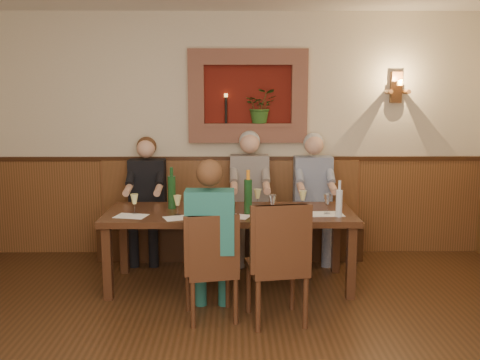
# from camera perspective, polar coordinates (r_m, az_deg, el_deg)

# --- Properties ---
(room_shell) EXTENTS (6.04, 6.04, 2.82)m
(room_shell) POSITION_cam_1_polar(r_m,az_deg,el_deg) (3.24, -1.44, 9.19)
(room_shell) COLOR beige
(room_shell) RESTS_ON ground
(wainscoting) EXTENTS (6.02, 6.02, 1.15)m
(wainscoting) POSITION_cam_1_polar(r_m,az_deg,el_deg) (3.49, -1.35, -12.68)
(wainscoting) COLOR #573818
(wainscoting) RESTS_ON ground
(wall_niche) EXTENTS (1.36, 0.30, 1.06)m
(wall_niche) POSITION_cam_1_polar(r_m,az_deg,el_deg) (6.19, 1.22, 8.52)
(wall_niche) COLOR #5E150D
(wall_niche) RESTS_ON ground
(wall_sconce) EXTENTS (0.25, 0.20, 0.35)m
(wall_sconce) POSITION_cam_1_polar(r_m,az_deg,el_deg) (6.44, 16.36, 9.40)
(wall_sconce) COLOR #573818
(wall_sconce) RESTS_ON ground
(dining_table) EXTENTS (2.40, 0.90, 0.75)m
(dining_table) POSITION_cam_1_polar(r_m,az_deg,el_deg) (5.23, -1.09, -4.15)
(dining_table) COLOR #382110
(dining_table) RESTS_ON ground
(bench) EXTENTS (3.00, 0.45, 1.11)m
(bench) POSITION_cam_1_polar(r_m,az_deg,el_deg) (6.23, -1.01, -5.22)
(bench) COLOR #381E0F
(bench) RESTS_ON ground
(chair_near_left) EXTENTS (0.49, 0.49, 0.93)m
(chair_near_left) POSITION_cam_1_polar(r_m,az_deg,el_deg) (4.59, -3.08, -11.39)
(chair_near_left) COLOR #382110
(chair_near_left) RESTS_ON ground
(chair_near_right) EXTENTS (0.53, 0.53, 1.03)m
(chair_near_right) POSITION_cam_1_polar(r_m,az_deg,el_deg) (4.53, 3.95, -11.31)
(chair_near_right) COLOR #382110
(chair_near_right) RESTS_ON ground
(person_bench_left) EXTENTS (0.41, 0.50, 1.40)m
(person_bench_left) POSITION_cam_1_polar(r_m,az_deg,el_deg) (6.15, -9.91, -3.16)
(person_bench_left) COLOR black
(person_bench_left) RESTS_ON ground
(person_bench_mid) EXTENTS (0.44, 0.54, 1.47)m
(person_bench_mid) POSITION_cam_1_polar(r_m,az_deg,el_deg) (6.07, 1.03, -2.90)
(person_bench_mid) COLOR #635C5A
(person_bench_mid) RESTS_ON ground
(person_bench_right) EXTENTS (0.43, 0.53, 1.44)m
(person_bench_right) POSITION_cam_1_polar(r_m,az_deg,el_deg) (6.13, 7.84, -2.95)
(person_bench_right) COLOR navy
(person_bench_right) RESTS_ON ground
(person_chair_front) EXTENTS (0.40, 0.49, 1.37)m
(person_chair_front) POSITION_cam_1_polar(r_m,az_deg,el_deg) (4.52, -3.15, -7.83)
(person_chair_front) COLOR navy
(person_chair_front) RESTS_ON ground
(spittoon_bucket) EXTENTS (0.26, 0.26, 0.23)m
(spittoon_bucket) POSITION_cam_1_polar(r_m,az_deg,el_deg) (5.04, -1.88, -2.45)
(spittoon_bucket) COLOR red
(spittoon_bucket) RESTS_ON dining_table
(wine_bottle_green_a) EXTENTS (0.09, 0.09, 0.42)m
(wine_bottle_green_a) POSITION_cam_1_polar(r_m,az_deg,el_deg) (5.08, 0.87, -1.68)
(wine_bottle_green_a) COLOR #19471E
(wine_bottle_green_a) RESTS_ON dining_table
(wine_bottle_green_b) EXTENTS (0.09, 0.09, 0.42)m
(wine_bottle_green_b) POSITION_cam_1_polar(r_m,az_deg,el_deg) (5.35, -7.29, -1.21)
(wine_bottle_green_b) COLOR #19471E
(wine_bottle_green_b) RESTS_ON dining_table
(water_bottle) EXTENTS (0.07, 0.07, 0.34)m
(water_bottle) POSITION_cam_1_polar(r_m,az_deg,el_deg) (5.05, 10.53, -2.35)
(water_bottle) COLOR silver
(water_bottle) RESTS_ON dining_table
(tasting_sheet_a) EXTENTS (0.33, 0.26, 0.00)m
(tasting_sheet_a) POSITION_cam_1_polar(r_m,az_deg,el_deg) (5.11, -11.53, -3.78)
(tasting_sheet_a) COLOR white
(tasting_sheet_a) RESTS_ON dining_table
(tasting_sheet_b) EXTENTS (0.32, 0.28, 0.00)m
(tasting_sheet_b) POSITION_cam_1_polar(r_m,az_deg,el_deg) (5.00, -0.51, -3.88)
(tasting_sheet_b) COLOR white
(tasting_sheet_b) RESTS_ON dining_table
(tasting_sheet_c) EXTENTS (0.33, 0.24, 0.00)m
(tasting_sheet_c) POSITION_cam_1_polar(r_m,az_deg,el_deg) (5.16, 9.16, -3.60)
(tasting_sheet_c) COLOR white
(tasting_sheet_c) RESTS_ON dining_table
(tasting_sheet_d) EXTENTS (0.32, 0.28, 0.00)m
(tasting_sheet_d) POSITION_cam_1_polar(r_m,az_deg,el_deg) (4.97, -6.52, -4.03)
(tasting_sheet_d) COLOR white
(tasting_sheet_d) RESTS_ON dining_table
(wine_glass_0) EXTENTS (0.08, 0.08, 0.19)m
(wine_glass_0) POSITION_cam_1_polar(r_m,az_deg,el_deg) (5.06, -6.68, -2.70)
(wine_glass_0) COLOR #EBE88C
(wine_glass_0) RESTS_ON dining_table
(wine_glass_1) EXTENTS (0.08, 0.08, 0.19)m
(wine_glass_1) POSITION_cam_1_polar(r_m,az_deg,el_deg) (5.19, -11.19, -2.52)
(wine_glass_1) COLOR #EBE88C
(wine_glass_1) RESTS_ON dining_table
(wine_glass_2) EXTENTS (0.08, 0.08, 0.19)m
(wine_glass_2) POSITION_cam_1_polar(r_m,az_deg,el_deg) (4.93, -3.67, -2.97)
(wine_glass_2) COLOR #EBE88C
(wine_glass_2) RESTS_ON dining_table
(wine_glass_3) EXTENTS (0.08, 0.08, 0.19)m
(wine_glass_3) POSITION_cam_1_polar(r_m,az_deg,el_deg) (5.29, 6.71, -2.16)
(wine_glass_3) COLOR #EBE88C
(wine_glass_3) RESTS_ON dining_table
(wine_glass_4) EXTENTS (0.08, 0.08, 0.19)m
(wine_glass_4) POSITION_cam_1_polar(r_m,az_deg,el_deg) (5.15, 9.27, -2.56)
(wine_glass_4) COLOR white
(wine_glass_4) RESTS_ON dining_table
(wine_glass_5) EXTENTS (0.08, 0.08, 0.19)m
(wine_glass_5) POSITION_cam_1_polar(r_m,az_deg,el_deg) (5.00, -2.14, -2.79)
(wine_glass_5) COLOR #EBE88C
(wine_glass_5) RESTS_ON dining_table
(wine_glass_6) EXTENTS (0.08, 0.08, 0.19)m
(wine_glass_6) POSITION_cam_1_polar(r_m,az_deg,el_deg) (5.06, 3.49, -2.66)
(wine_glass_6) COLOR white
(wine_glass_6) RESTS_ON dining_table
(wine_glass_7) EXTENTS (0.08, 0.08, 0.19)m
(wine_glass_7) POSITION_cam_1_polar(r_m,az_deg,el_deg) (5.34, 1.87, -2.00)
(wine_glass_7) COLOR #EBE88C
(wine_glass_7) RESTS_ON dining_table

